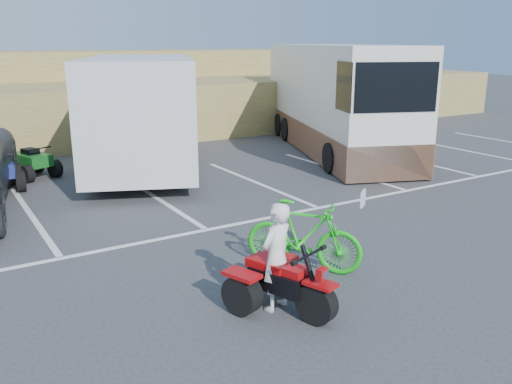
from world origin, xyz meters
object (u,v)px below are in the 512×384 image
rider (276,257)px  cargo_trailer (142,111)px  green_dirt_bike (304,236)px  rv_motorhome (334,106)px  quad_atv_green (33,177)px  red_trike_atv (285,311)px  quad_atv_blue (0,189)px

rider → cargo_trailer: 8.81m
green_dirt_bike → cargo_trailer: size_ratio=0.26×
rider → green_dirt_bike: size_ratio=0.79×
rv_motorhome → quad_atv_green: (-9.27, 1.13, -1.45)m
rv_motorhome → rider: bearing=-112.1°
cargo_trailer → quad_atv_green: size_ratio=5.38×
green_dirt_bike → red_trike_atv: bearing=-173.1°
rider → rv_motorhome: 11.47m
red_trike_atv → green_dirt_bike: size_ratio=0.77×
red_trike_atv → rv_motorhome: size_ratio=0.15×
quad_atv_blue → red_trike_atv: bearing=-71.1°
rider → quad_atv_blue: (-2.36, 8.62, -0.74)m
red_trike_atv → rv_motorhome: rv_motorhome is taller
green_dirt_bike → quad_atv_blue: (-3.43, 7.77, -0.56)m
cargo_trailer → rv_motorhome: bearing=20.0°
cargo_trailer → rv_motorhome: rv_motorhome is taller
rider → cargo_trailer: (1.37, 8.65, 0.93)m
green_dirt_bike → rv_motorhome: bearing=10.9°
red_trike_atv → rider: (-0.05, 0.14, 0.74)m
cargo_trailer → rv_motorhome: size_ratio=0.75×
red_trike_atv → green_dirt_bike: (1.03, 1.00, 0.56)m
green_dirt_bike → rv_motorhome: 10.12m
cargo_trailer → quad_atv_green: cargo_trailer is taller
cargo_trailer → quad_atv_blue: 4.08m
red_trike_atv → rider: bearing=90.0°
rider → quad_atv_green: bearing=-100.6°
green_dirt_bike → quad_atv_blue: green_dirt_bike is taller
cargo_trailer → rider: bearing=-76.4°
rider → quad_atv_blue: 8.97m
red_trike_atv → cargo_trailer: 9.04m
red_trike_atv → rider: 0.76m
quad_atv_blue → quad_atv_green: quad_atv_blue is taller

